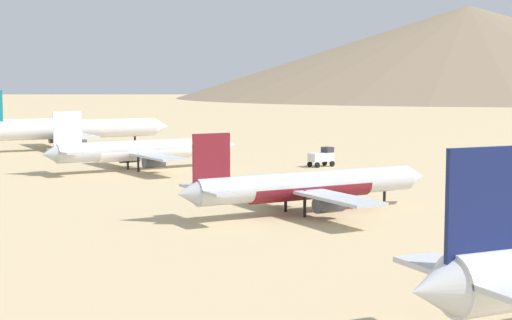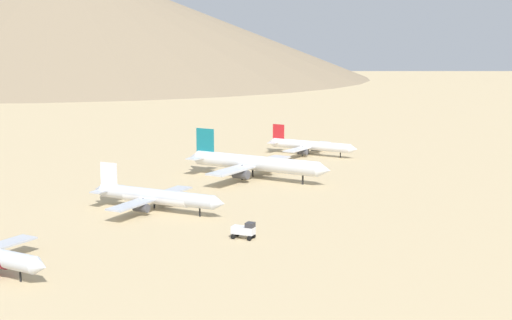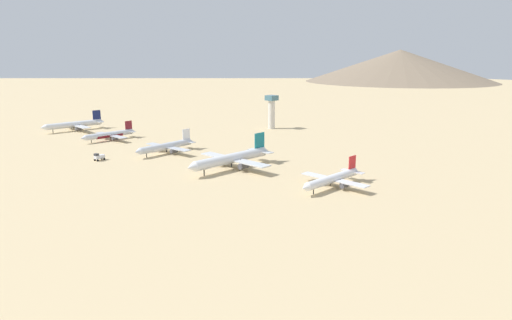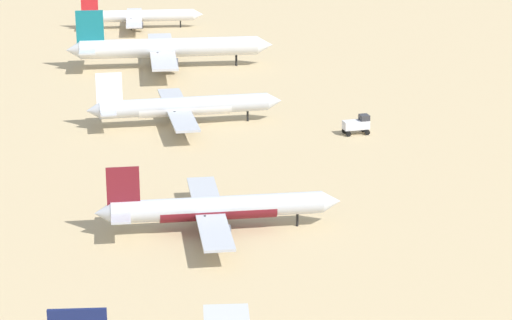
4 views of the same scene
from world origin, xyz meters
The scene contains 6 objects.
ground_plane centered at (0.00, 0.00, 0.00)m, with size 1800.00×1800.00×0.00m, color tan.
parked_jet_1 centered at (5.35, -55.31, 3.63)m, with size 37.86×30.76×10.92m.
parked_jet_2 centered at (1.05, 2.23, 3.89)m, with size 40.52×33.04×11.69m.
parked_jet_3 centered at (-2.29, 53.50, 5.06)m, with size 52.12×42.31×15.04m.
parked_jet_4 centered at (-11.39, 105.64, 3.73)m, with size 38.38×31.13×11.08m.
service_truck centered at (35.61, -7.12, 2.08)m, with size 5.53×3.53×3.90m.
Camera 4 is at (-0.20, -200.37, 59.86)m, focal length 71.73 mm.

